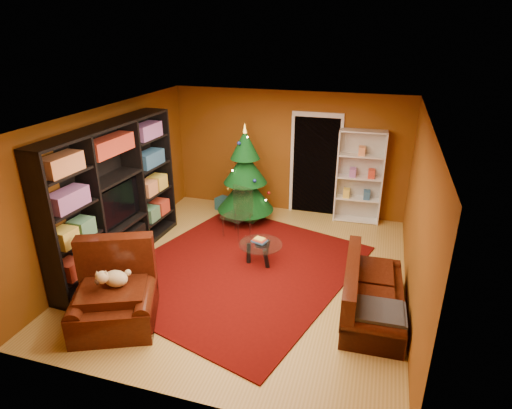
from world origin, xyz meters
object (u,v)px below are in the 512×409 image
(dog, at_px, (116,279))
(sofa, at_px, (374,290))
(gift_box_teal, at_px, (223,203))
(christmas_tree, at_px, (245,175))
(armchair, at_px, (113,295))
(media_unit, at_px, (113,196))
(acrylic_chair, at_px, (236,216))
(coffee_table, at_px, (261,253))
(white_bookshelf, at_px, (359,177))
(rug, at_px, (239,268))
(gift_box_red, at_px, (246,202))
(gift_box_green, at_px, (251,216))

(dog, bearing_deg, sofa, -4.22)
(gift_box_teal, xyz_separation_m, sofa, (3.37, -2.89, 0.25))
(christmas_tree, distance_m, armchair, 3.83)
(media_unit, distance_m, sofa, 4.38)
(dog, relative_size, acrylic_chair, 0.45)
(sofa, xyz_separation_m, coffee_table, (-1.91, 0.87, -0.19))
(christmas_tree, relative_size, coffee_table, 2.78)
(gift_box_teal, relative_size, white_bookshelf, 0.14)
(dog, height_order, sofa, dog)
(gift_box_teal, distance_m, white_bookshelf, 3.01)
(rug, bearing_deg, gift_box_teal, 116.83)
(rug, xyz_separation_m, sofa, (2.20, -0.58, 0.37))
(coffee_table, bearing_deg, dog, -124.82)
(media_unit, bearing_deg, christmas_tree, 56.38)
(christmas_tree, height_order, dog, christmas_tree)
(christmas_tree, relative_size, gift_box_red, 8.93)
(christmas_tree, bearing_deg, coffee_table, -63.74)
(gift_box_teal, height_order, gift_box_green, gift_box_teal)
(armchair, height_order, acrylic_chair, armchair)
(media_unit, distance_m, white_bookshelf, 4.75)
(rug, bearing_deg, gift_box_red, 105.67)
(acrylic_chair, bearing_deg, rug, -49.70)
(rug, xyz_separation_m, acrylic_chair, (-0.43, 1.11, 0.43))
(gift_box_green, height_order, coffee_table, coffee_table)
(armchair, height_order, sofa, armchair)
(dog, bearing_deg, white_bookshelf, 32.87)
(armchair, relative_size, dog, 2.91)
(rug, relative_size, sofa, 2.19)
(gift_box_green, distance_m, acrylic_chair, 0.82)
(acrylic_chair, bearing_deg, gift_box_teal, 140.82)
(sofa, bearing_deg, coffee_table, 63.47)
(sofa, bearing_deg, gift_box_red, 40.75)
(acrylic_chair, bearing_deg, christmas_tree, 114.74)
(media_unit, distance_m, gift_box_red, 3.34)
(christmas_tree, relative_size, gift_box_teal, 7.58)
(white_bookshelf, distance_m, acrylic_chair, 2.64)
(coffee_table, height_order, acrylic_chair, acrylic_chair)
(gift_box_green, height_order, sofa, sofa)
(gift_box_teal, xyz_separation_m, dog, (0.03, -4.07, 0.54))
(christmas_tree, distance_m, dog, 3.73)
(rug, distance_m, white_bookshelf, 3.22)
(armchair, bearing_deg, acrylic_chair, 52.32)
(rug, xyz_separation_m, white_bookshelf, (1.71, 2.56, 0.95))
(media_unit, xyz_separation_m, coffee_table, (2.39, 0.56, -0.99))
(rug, height_order, gift_box_teal, gift_box_teal)
(gift_box_teal, relative_size, sofa, 0.15)
(gift_box_teal, relative_size, dog, 0.69)
(white_bookshelf, xyz_separation_m, sofa, (0.49, -3.14, -0.58))
(white_bookshelf, bearing_deg, gift_box_teal, -177.67)
(rug, height_order, gift_box_red, gift_box_red)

